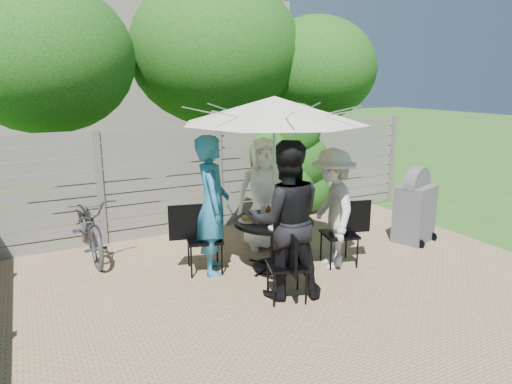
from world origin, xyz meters
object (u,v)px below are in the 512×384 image
glass_front (285,220)px  glass_right (290,212)px  chair_back (263,227)px  bicycle (88,226)px  chair_left (204,252)px  syrup_jug (269,213)px  patio_table (273,235)px  plate_left (247,219)px  person_back (264,194)px  glass_back (263,210)px  person_right (332,209)px  person_front (285,221)px  bbq_grill (415,208)px  coffee_cup (278,211)px  umbrella (274,110)px  plate_back (269,211)px  plate_extra (291,224)px  plate_front (278,226)px  plate_right (299,217)px  chair_right (340,246)px  person_left (212,206)px  glass_left (256,218)px  chair_front (287,279)px

glass_front → glass_right: same height
chair_back → bicycle: (-2.54, 0.75, 0.18)m
chair_left → syrup_jug: bearing=-2.6°
patio_table → plate_left: 0.43m
chair_back → glass_right: (-0.04, -0.90, 0.49)m
person_back → glass_back: (-0.29, -0.50, -0.09)m
person_right → plate_left: (-1.12, 0.40, -0.11)m
person_front → bbq_grill: size_ratio=1.54×
coffee_cup → bbq_grill: bbq_grill is taller
patio_table → umbrella: umbrella is taller
patio_table → person_front: person_front is taller
patio_table → glass_right: size_ratio=9.93×
plate_back → plate_extra: bearing=-94.2°
patio_table → plate_front: bearing=-109.5°
glass_right → patio_table: bearing=-177.5°
plate_right → bicycle: 3.13m
chair_right → plate_left: chair_right is taller
umbrella → person_left: bearing=160.5°
person_right → bicycle: 3.59m
person_back → bbq_grill: size_ratio=1.40×
bbq_grill → syrup_jug: bearing=157.3°
plate_front → chair_right: bearing=1.1°
glass_left → bbq_grill: bearing=-1.3°
glass_left → bicycle: (-1.94, 1.67, -0.30)m
chair_left → glass_front: (0.92, -0.60, 0.49)m
plate_back → glass_back: bearing=-155.7°
plate_left → plate_front: same height
person_left → coffee_cup: 0.97m
chair_back → plate_left: size_ratio=3.79×
chair_front → bbq_grill: bbq_grill is taller
plate_extra → chair_left: bearing=146.0°
umbrella → glass_left: bearing=-177.5°
person_right → plate_extra: size_ratio=7.04×
patio_table → glass_right: glass_right is taller
chair_back → syrup_jug: size_ratio=6.16×
person_right → plate_left: size_ratio=6.50×
chair_front → person_front: (0.04, 0.13, 0.69)m
chair_left → glass_front: chair_left is taller
chair_front → plate_back: 1.40m
plate_extra → bicycle: size_ratio=0.13×
chair_back → chair_left: bearing=-49.3°
glass_back → plate_front: bearing=-99.8°
plate_extra → glass_right: (0.21, 0.36, 0.05)m
coffee_cup → person_left: bearing=173.9°
umbrella → person_front: bearing=-109.5°
glass_back → coffee_cup: 0.21m
glass_back → bbq_grill: bearing=-7.8°
plate_right → glass_right: bearing=114.3°
bbq_grill → plate_left: bearing=156.6°
coffee_cup → plate_front: bearing=-119.2°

